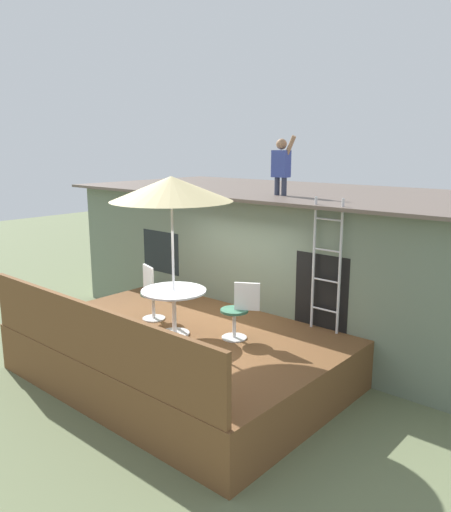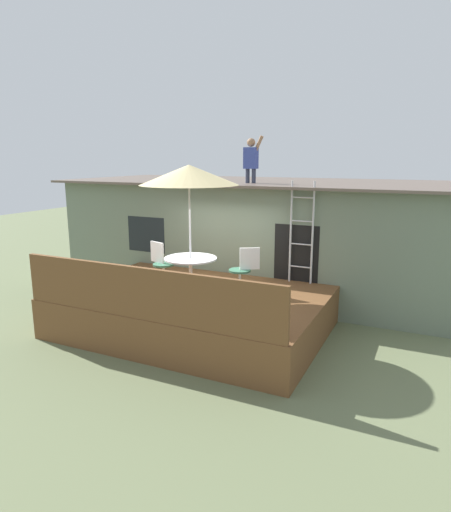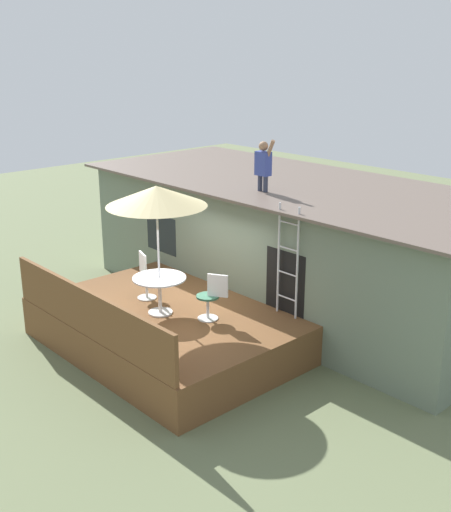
% 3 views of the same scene
% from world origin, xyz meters
% --- Properties ---
extents(ground_plane, '(40.00, 40.00, 0.00)m').
position_xyz_m(ground_plane, '(0.00, 0.00, 0.00)').
color(ground_plane, '#66704C').
extents(house, '(10.50, 4.50, 2.87)m').
position_xyz_m(house, '(0.00, 3.60, 1.44)').
color(house, slate).
rests_on(house, ground).
extents(deck, '(5.18, 3.77, 0.80)m').
position_xyz_m(deck, '(0.00, 0.00, 0.40)').
color(deck, brown).
rests_on(deck, ground).
extents(deck_railing, '(5.08, 0.08, 0.90)m').
position_xyz_m(deck_railing, '(0.00, -1.84, 1.25)').
color(deck_railing, brown).
rests_on(deck_railing, deck).
extents(patio_table, '(1.04, 1.04, 0.74)m').
position_xyz_m(patio_table, '(0.01, -0.24, 1.39)').
color(patio_table, silver).
rests_on(patio_table, deck).
extents(patio_umbrella, '(1.90, 1.90, 2.54)m').
position_xyz_m(patio_umbrella, '(0.01, -0.24, 3.15)').
color(patio_umbrella, silver).
rests_on(patio_umbrella, deck).
extents(step_ladder, '(0.52, 0.04, 2.20)m').
position_xyz_m(step_ladder, '(1.74, 1.51, 1.90)').
color(step_ladder, silver).
rests_on(step_ladder, deck).
extents(person_figure, '(0.47, 0.20, 1.11)m').
position_xyz_m(person_figure, '(0.19, 2.40, 3.48)').
color(person_figure, '#33384C').
rests_on(person_figure, house).
extents(patio_chair_left, '(0.61, 0.44, 0.92)m').
position_xyz_m(patio_chair_left, '(-0.88, 0.05, 1.26)').
color(patio_chair_left, silver).
rests_on(patio_chair_left, deck).
extents(patio_chair_right, '(0.57, 0.44, 0.92)m').
position_xyz_m(patio_chair_right, '(0.91, 0.30, 1.26)').
color(patio_chair_right, silver).
rests_on(patio_chair_right, deck).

